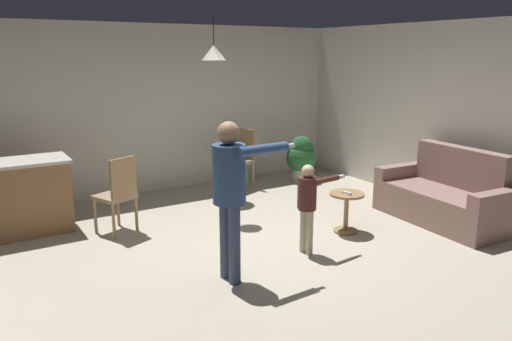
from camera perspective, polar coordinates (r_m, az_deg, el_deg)
The scene contains 14 objects.
ground at distance 5.86m, azimuth 1.99°, elevation -9.05°, with size 7.68×7.68×0.00m, color #B2A893.
wall_back at distance 8.32m, azimuth -10.33°, elevation 7.09°, with size 6.40×0.10×2.70m, color silver.
wall_right at distance 7.72m, azimuth 22.37°, elevation 5.82°, with size 0.10×6.40×2.70m, color silver.
couch_floral at distance 7.16m, azimuth 21.09°, elevation -2.95°, with size 0.97×1.85×1.00m.
kitchen_counter at distance 6.86m, azimuth -25.86°, elevation -2.85°, with size 1.26×0.66×0.95m.
side_table_by_couch at distance 6.38m, azimuth 10.43°, elevation -4.25°, with size 0.44×0.44×0.52m.
person_adult at distance 4.78m, azimuth -2.98°, elevation -1.59°, with size 0.81×0.47×1.62m.
person_child at distance 5.56m, azimuth 6.04°, elevation -3.30°, with size 0.56×0.30×1.04m.
dining_chair_by_counter at distance 6.40m, azimuth -15.68°, elevation -2.43°, with size 0.55×0.55×1.00m.
dining_chair_near_wall at distance 8.29m, azimuth -1.77°, elevation 1.64°, with size 0.54×0.54×1.00m.
potted_plant_corner at distance 8.78m, azimuth 5.28°, elevation 1.63°, with size 0.53×0.53×0.82m.
potted_plant_by_wall at distance 7.44m, azimuth -2.80°, elevation -0.73°, with size 0.50×0.50×0.76m.
spare_remote_on_table at distance 6.26m, azimuth 10.46°, elevation -2.59°, with size 0.04×0.13×0.04m, color white.
ceiling_light_pendant at distance 6.71m, azimuth -4.91°, elevation 13.48°, with size 0.32×0.32×0.55m.
Camera 1 is at (-3.01, -4.50, 2.25)m, focal length 34.52 mm.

